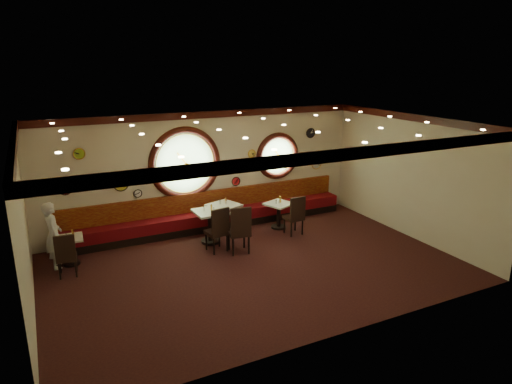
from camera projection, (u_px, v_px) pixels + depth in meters
name	position (u px, v px, depth m)	size (l,w,h in m)	color
floor	(255.00, 267.00, 10.28)	(9.00, 6.00, 0.00)	black
ceiling	(255.00, 125.00, 9.39)	(9.00, 6.00, 0.02)	#B28732
wall_back	(206.00, 170.00, 12.42)	(9.00, 0.02, 3.20)	beige
wall_front	(338.00, 249.00, 7.25)	(9.00, 0.02, 3.20)	beige
wall_left	(23.00, 233.00, 7.92)	(0.02, 6.00, 3.20)	beige
wall_right	(411.00, 177.00, 11.75)	(0.02, 6.00, 3.20)	beige
molding_back	(205.00, 115.00, 11.95)	(9.00, 0.10, 0.18)	#330D09
molding_front	(341.00, 155.00, 6.87)	(9.00, 0.10, 0.18)	#330D09
molding_left	(13.00, 147.00, 7.52)	(0.10, 6.00, 0.18)	#330D09
molding_right	(416.00, 118.00, 11.31)	(0.10, 6.00, 0.18)	#330D09
banquette_base	(212.00, 225.00, 12.59)	(8.00, 0.55, 0.20)	black
banquette_seat	(211.00, 217.00, 12.52)	(8.00, 0.55, 0.30)	#54070E
banquette_back	(208.00, 201.00, 12.60)	(8.00, 0.10, 0.55)	#5F0708
porthole_left_glass	(185.00, 163.00, 12.09)	(1.66, 1.66, 0.02)	#80AD68
porthole_left_frame	(185.00, 164.00, 12.08)	(1.98, 1.98, 0.18)	#330D09
porthole_left_ring	(185.00, 164.00, 12.05)	(1.61, 1.61, 0.03)	gold
porthole_right_glass	(277.00, 156.00, 13.29)	(1.10, 1.10, 0.02)	#80AD68
porthole_right_frame	(278.00, 156.00, 13.28)	(1.38, 1.38, 0.18)	#330D09
porthole_right_ring	(278.00, 156.00, 13.26)	(1.09, 1.09, 0.03)	gold
wall_clock_0	(236.00, 181.00, 12.86)	(0.24, 0.24, 0.03)	red
wall_clock_1	(310.00, 133.00, 13.57)	(0.28, 0.28, 0.03)	black
wall_clock_2	(79.00, 154.00, 10.81)	(0.26, 0.26, 0.03)	#86B424
wall_clock_3	(316.00, 163.00, 13.94)	(0.34, 0.34, 0.03)	silver
wall_clock_4	(138.00, 193.00, 11.69)	(0.20, 0.20, 0.03)	white
wall_clock_5	(121.00, 184.00, 11.43)	(0.36, 0.36, 0.03)	yellow
wall_clock_6	(252.00, 154.00, 12.86)	(0.22, 0.22, 0.03)	gold
wall_clock_7	(65.00, 188.00, 10.86)	(0.32, 0.32, 0.03)	#B51E12
table_a	(70.00, 248.00, 10.30)	(0.63, 0.63, 0.65)	black
table_b	(210.00, 223.00, 11.52)	(0.79, 0.79, 0.85)	black
table_c	(224.00, 215.00, 12.15)	(0.94, 0.94, 0.81)	black
table_d	(279.00, 212.00, 12.55)	(0.85, 0.85, 0.72)	black
chair_a	(66.00, 253.00, 9.66)	(0.45, 0.45, 0.61)	black
chair_b	(218.00, 227.00, 10.91)	(0.54, 0.54, 0.70)	black
chair_c	(240.00, 227.00, 10.81)	(0.56, 0.56, 0.74)	black
chair_d	(296.00, 213.00, 12.01)	(0.46, 0.46, 0.66)	black
condiment_a_salt	(66.00, 236.00, 10.22)	(0.04, 0.04, 0.10)	silver
condiment_b_salt	(204.00, 209.00, 11.42)	(0.04, 0.04, 0.11)	silver
condiment_c_salt	(220.00, 202.00, 12.08)	(0.04, 0.04, 0.11)	silver
condiment_d_salt	(276.00, 202.00, 12.42)	(0.04, 0.04, 0.10)	#BBBCC0
condiment_a_pepper	(72.00, 236.00, 10.19)	(0.03, 0.03, 0.09)	silver
condiment_b_pepper	(214.00, 209.00, 11.39)	(0.03, 0.03, 0.09)	#BABABF
condiment_c_pepper	(226.00, 202.00, 12.07)	(0.04, 0.04, 0.11)	silver
condiment_d_pepper	(279.00, 202.00, 12.45)	(0.03, 0.03, 0.09)	#BDBDC1
condiment_a_bottle	(73.00, 233.00, 10.29)	(0.05, 0.05, 0.17)	orange
condiment_b_bottle	(211.00, 207.00, 11.48)	(0.04, 0.04, 0.14)	gold
condiment_c_bottle	(226.00, 200.00, 12.15)	(0.05, 0.05, 0.16)	orange
condiment_d_bottle	(280.00, 199.00, 12.50)	(0.06, 0.06, 0.18)	gold
waiter	(53.00, 235.00, 10.08)	(0.56, 0.37, 1.53)	silver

